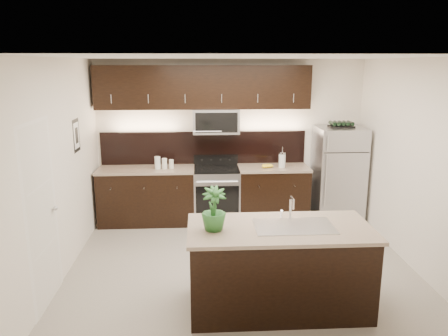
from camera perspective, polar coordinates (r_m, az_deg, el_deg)
name	(u,v)px	position (r m, az deg, el deg)	size (l,w,h in m)	color
ground	(240,264)	(6.00, 2.16, -12.48)	(4.50, 4.50, 0.00)	gray
room_walls	(233,140)	(5.43, 1.19, 3.62)	(4.52, 4.02, 2.71)	silver
counter_run	(204,195)	(7.38, -2.58, -3.49)	(3.51, 0.65, 0.94)	black
upper_fixtures	(205,94)	(7.22, -2.52, 9.63)	(3.49, 0.40, 1.66)	black
island	(279,267)	(4.89, 7.16, -12.74)	(1.96, 0.96, 0.94)	black
sink_faucet	(294,225)	(4.74, 9.11, -7.33)	(0.84, 0.50, 0.28)	silver
refrigerator	(338,175)	(7.60, 14.68, -0.84)	(0.77, 0.70, 1.60)	#B2B2B7
wine_rack	(341,125)	(7.44, 15.07, 5.48)	(0.40, 0.24, 0.10)	black
plant	(214,209)	(4.51, -1.34, -5.37)	(0.26, 0.26, 0.46)	#245A24
canisters	(163,163)	(7.22, -8.00, 0.61)	(0.31, 0.11, 0.21)	silver
french_press	(282,160)	(7.31, 7.60, 1.06)	(0.12, 0.12, 0.34)	silver
bananas	(264,166)	(7.25, 5.20, 0.26)	(0.20, 0.16, 0.06)	yellow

